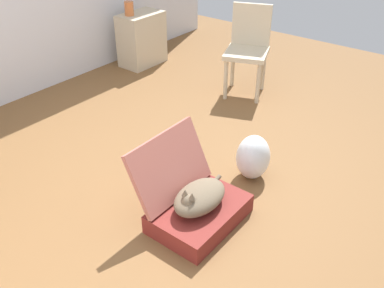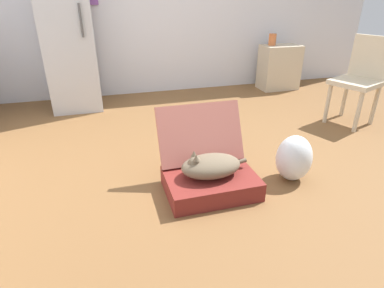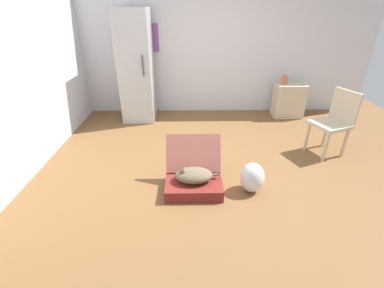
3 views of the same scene
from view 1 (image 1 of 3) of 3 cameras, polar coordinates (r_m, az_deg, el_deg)
ground_plane at (r=3.47m, az=-2.62°, el=-3.83°), size 7.68×7.68×0.00m
suitcase_base at (r=2.97m, az=1.03°, el=-9.39°), size 0.66×0.47×0.14m
suitcase_lid at (r=2.92m, az=-2.97°, el=-3.00°), size 0.66×0.23×0.44m
cat at (r=2.87m, az=0.98°, el=-7.21°), size 0.52×0.28×0.20m
plastic_bag_white at (r=3.35m, az=8.26°, el=-1.77°), size 0.28×0.26×0.37m
side_table at (r=5.50m, az=-6.81°, el=13.91°), size 0.56×0.35×0.64m
vase_tall at (r=5.32m, az=-8.51°, el=17.69°), size 0.11×0.11×0.16m
chair at (r=4.65m, az=7.58°, el=12.91°), size 0.58×0.57×0.94m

